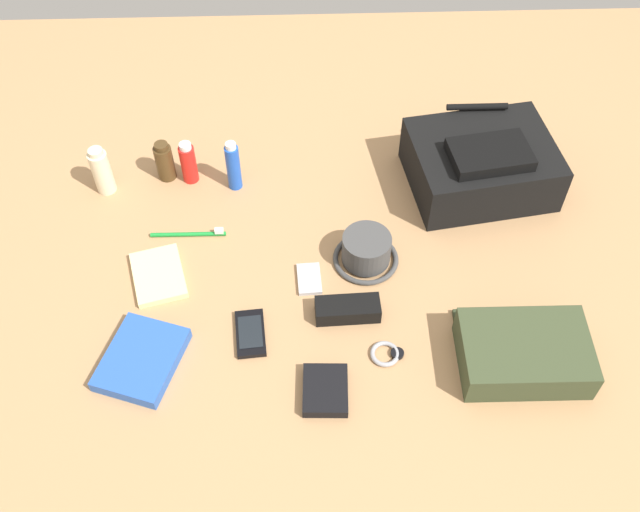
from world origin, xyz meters
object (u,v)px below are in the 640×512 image
(wallet, at_px, (324,390))
(sunglasses_case, at_px, (348,309))
(backpack, at_px, (481,164))
(bucket_hat, at_px, (366,251))
(toiletry_pouch, at_px, (523,351))
(wristwatch, at_px, (387,354))
(notepad, at_px, (158,275))
(sunscreen_spray, at_px, (188,163))
(deodorant_spray, at_px, (233,166))
(toothbrush, at_px, (193,234))
(paperback_novel, at_px, (142,360))
(cologne_bottle, at_px, (165,161))
(cell_phone, at_px, (250,333))
(media_player, at_px, (309,279))
(lotion_bottle, at_px, (102,171))

(wallet, bearing_deg, sunglasses_case, 75.24)
(backpack, xyz_separation_m, bucket_hat, (-0.30, -0.24, -0.03))
(toiletry_pouch, xyz_separation_m, wristwatch, (-0.28, 0.02, -0.03))
(wallet, relative_size, notepad, 0.73)
(sunscreen_spray, distance_m, deodorant_spray, 0.12)
(toothbrush, bearing_deg, paperback_novel, -102.69)
(backpack, relative_size, wristwatch, 5.28)
(wallet, height_order, sunglasses_case, sunglasses_case)
(sunglasses_case, bearing_deg, deodorant_spray, 120.73)
(cologne_bottle, height_order, cell_phone, cologne_bottle)
(cologne_bottle, relative_size, paperback_novel, 0.50)
(toiletry_pouch, relative_size, paperback_novel, 1.20)
(backpack, bearing_deg, toothbrush, -167.96)
(toothbrush, xyz_separation_m, notepad, (-0.07, -0.12, 0.00))
(toiletry_pouch, xyz_separation_m, bucket_hat, (-0.30, 0.28, -0.00))
(toothbrush, distance_m, sunglasses_case, 0.43)
(wallet, bearing_deg, cell_phone, 138.94)
(cologne_bottle, xyz_separation_m, deodorant_spray, (0.17, -0.04, 0.02))
(media_player, bearing_deg, backpack, 34.20)
(lotion_bottle, height_order, toothbrush, lotion_bottle)
(backpack, xyz_separation_m, cologne_bottle, (-0.78, 0.05, -0.02))
(toiletry_pouch, xyz_separation_m, toothbrush, (-0.71, 0.36, -0.03))
(deodorant_spray, distance_m, media_player, 0.36)
(toiletry_pouch, distance_m, lotion_bottle, 1.07)
(cell_phone, bearing_deg, paperback_novel, -164.64)
(wristwatch, bearing_deg, lotion_bottle, 142.54)
(sunscreen_spray, bearing_deg, toiletry_pouch, -37.37)
(sunscreen_spray, distance_m, notepad, 0.32)
(lotion_bottle, height_order, cologne_bottle, lotion_bottle)
(toiletry_pouch, relative_size, cell_phone, 2.19)
(bucket_hat, relative_size, cell_phone, 1.27)
(bucket_hat, height_order, deodorant_spray, deodorant_spray)
(paperback_novel, xyz_separation_m, toothbrush, (0.08, 0.34, -0.01))
(toiletry_pouch, relative_size, sunscreen_spray, 2.20)
(sunscreen_spray, bearing_deg, wristwatch, -49.86)
(deodorant_spray, height_order, toothbrush, deodorant_spray)
(deodorant_spray, bearing_deg, notepad, -119.97)
(paperback_novel, distance_m, media_player, 0.40)
(cell_phone, relative_size, media_player, 1.38)
(wallet, bearing_deg, wristwatch, 34.33)
(paperback_novel, xyz_separation_m, wristwatch, (0.51, 0.00, -0.01))
(cologne_bottle, bearing_deg, cell_phone, -65.24)
(lotion_bottle, xyz_separation_m, paperback_novel, (0.15, -0.50, -0.05))
(deodorant_spray, bearing_deg, cell_phone, -83.69)
(media_player, distance_m, notepad, 0.34)
(notepad, bearing_deg, bucket_hat, -11.01)
(bucket_hat, height_order, notepad, bucket_hat)
(notepad, bearing_deg, lotion_bottle, 104.14)
(backpack, distance_m, deodorant_spray, 0.61)
(cell_phone, distance_m, media_player, 0.19)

